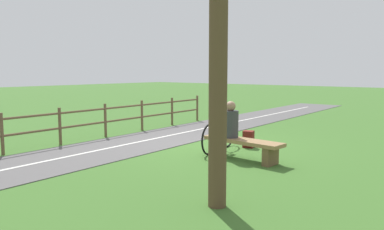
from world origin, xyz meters
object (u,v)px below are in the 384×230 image
Objects in this scene: person_seated at (230,122)px; tree_near_bench at (218,42)px; bicycle at (219,135)px; bench at (243,145)px; backpack at (248,139)px.

tree_near_bench is at bearing 123.66° from person_seated.
bicycle is at bearing -55.88° from tree_near_bench.
person_seated reaches higher than bench.
backpack is (-0.36, -0.81, -0.18)m from bicycle.
bench is at bearing 55.98° from bicycle.
backpack is at bearing -60.69° from bench.
bicycle is 4.11× the size of backpack.
person_seated is (0.35, -0.03, 0.50)m from bench.
bicycle reaches higher than backpack.
tree_near_bench is at bearing 114.32° from backpack.
tree_near_bench is at bearing 25.47° from bicycle.
person_seated is 1.91× the size of backpack.
bicycle is (0.61, -0.43, -0.44)m from person_seated.
bench is 0.61m from person_seated.
bicycle reaches higher than bench.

